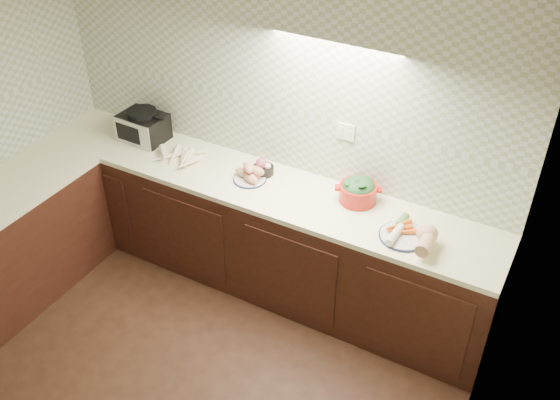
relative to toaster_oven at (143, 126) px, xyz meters
The scene contains 8 objects.
room 2.02m from the toaster_oven, 55.97° to the right, with size 3.60×3.60×2.60m.
counter 1.15m from the toaster_oven, 66.56° to the right, with size 3.60×3.60×0.90m.
toaster_oven is the anchor object (origin of this frame).
parsnip_pile 0.45m from the toaster_oven, 11.06° to the right, with size 0.37×0.41×0.08m.
sweet_potato_plate 1.04m from the toaster_oven, ahead, with size 0.25×0.24×0.14m.
onion_bowl 1.07m from the toaster_oven, ahead, with size 0.16×0.16×0.12m.
dutch_oven 1.81m from the toaster_oven, ahead, with size 0.34×0.34×0.18m.
veg_plate 2.30m from the toaster_oven, ahead, with size 0.39×0.32×0.14m.
Camera 1 is at (1.94, -1.64, 3.42)m, focal length 40.00 mm.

